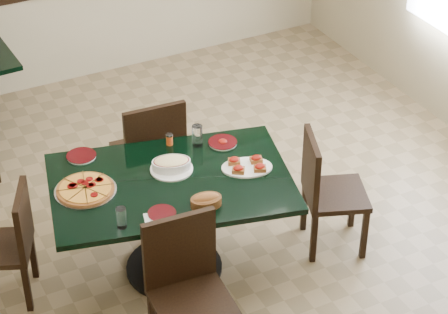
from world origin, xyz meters
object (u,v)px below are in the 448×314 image
chair_far (151,150)px  bruschetta_platter (247,166)px  main_table (172,203)px  pepperoni_pizza (85,189)px  chair_left (11,240)px  lasagna_casserole (171,164)px  chair_right (325,187)px  chair_near (187,284)px  bread_basket (206,201)px

chair_far → bruschetta_platter: (0.36, -0.77, 0.23)m
main_table → pepperoni_pizza: pepperoni_pizza is taller
chair_far → chair_left: bearing=23.5°
lasagna_casserole → chair_left: bearing=-169.2°
chair_right → chair_left: size_ratio=1.08×
main_table → pepperoni_pizza: size_ratio=4.37×
chair_near → lasagna_casserole: 0.91m
bruschetta_platter → chair_far: bearing=136.1°
lasagna_casserole → bread_basket: lasagna_casserole is taller
main_table → lasagna_casserole: lasagna_casserole is taller
main_table → bread_basket: 0.42m
main_table → pepperoni_pizza: (-0.53, 0.13, 0.20)m
chair_far → chair_left: chair_far is taller
chair_near → chair_right: chair_near is taller
chair_near → pepperoni_pizza: bearing=113.6°
chair_near → bruschetta_platter: (0.72, 0.62, 0.23)m
bread_basket → main_table: bearing=113.0°
chair_left → pepperoni_pizza: size_ratio=2.08×
main_table → chair_far: 0.68m
chair_left → lasagna_casserole: lasagna_casserole is taller
chair_right → bread_basket: 1.01m
main_table → bread_basket: bread_basket is taller
main_table → chair_near: (-0.22, -0.72, -0.03)m
bruschetta_platter → main_table: bearing=-171.0°
chair_far → pepperoni_pizza: chair_far is taller
chair_far → bread_basket: chair_far is taller
chair_right → bread_basket: size_ratio=4.15×
chair_near → chair_left: (-0.79, 0.96, -0.08)m
pepperoni_pizza → bruschetta_platter: 1.06m
chair_left → bruschetta_platter: chair_left is taller
pepperoni_pizza → lasagna_casserole: 0.58m
main_table → chair_left: bearing=179.9°
main_table → lasagna_casserole: size_ratio=5.90×
pepperoni_pizza → lasagna_casserole: lasagna_casserole is taller
lasagna_casserole → bread_basket: bearing=-67.5°
chair_far → lasagna_casserole: (-0.08, -0.56, 0.25)m
lasagna_casserole → chair_near: bearing=-90.4°
chair_left → bread_basket: size_ratio=3.84×
chair_left → pepperoni_pizza: chair_left is taller
chair_far → bruschetta_platter: bearing=118.8°
chair_left → pepperoni_pizza: 0.59m
chair_near → bread_basket: chair_near is taller
lasagna_casserole → bruschetta_platter: size_ratio=0.74×
main_table → chair_far: size_ratio=1.79×
pepperoni_pizza → bruschetta_platter: (1.03, -0.24, 0.01)m
chair_right → pepperoni_pizza: 1.64m
chair_far → lasagna_casserole: bearing=85.0°
lasagna_casserole → bruschetta_platter: lasagna_casserole is taller
chair_far → chair_near: (-0.36, -1.38, -0.01)m
chair_left → chair_far: bearing=133.2°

